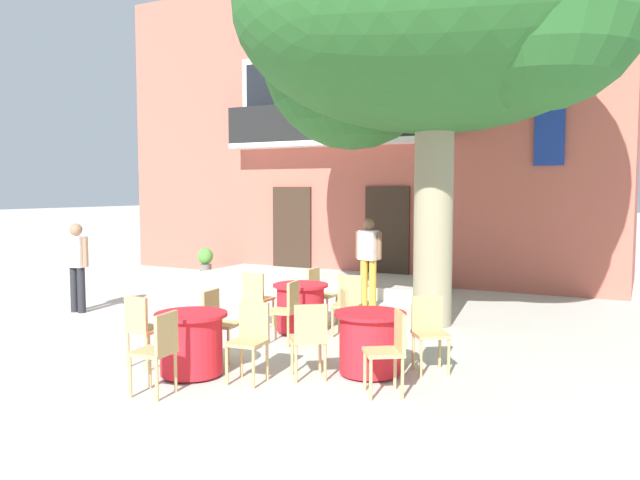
{
  "coord_description": "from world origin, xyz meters",
  "views": [
    {
      "loc": [
        6.05,
        -8.79,
        2.21
      ],
      "look_at": [
        0.74,
        1.35,
        1.3
      ],
      "focal_mm": 35.07,
      "sensor_mm": 36.0,
      "label": 1
    }
  ],
  "objects": [
    {
      "name": "cafe_chair_near_tree_1",
      "position": [
        2.63,
        -2.51,
        0.53
      ],
      "size": [
        0.56,
        0.56,
        0.91
      ],
      "color": "tan",
      "rests_on": "ground"
    },
    {
      "name": "cafe_table_front",
      "position": [
        1.32,
        -0.42,
        0.39
      ],
      "size": [
        0.86,
        0.86,
        0.76
      ],
      "color": "red",
      "rests_on": "ground"
    },
    {
      "name": "ground_planter_left",
      "position": [
        -3.84,
        3.82,
        0.42
      ],
      "size": [
        0.39,
        0.39,
        0.76
      ],
      "color": "slate",
      "rests_on": "ground"
    },
    {
      "name": "cafe_chair_near_tree_0",
      "position": [
        2.67,
        -1.43,
        0.53
      ],
      "size": [
        0.56,
        0.56,
        0.91
      ],
      "color": "tan",
      "rests_on": "ground"
    },
    {
      "name": "cafe_chair_front_3",
      "position": [
        1.25,
        0.33,
        0.53
      ],
      "size": [
        0.4,
        0.4,
        0.91
      ],
      "color": "tan",
      "rests_on": "ground"
    },
    {
      "name": "cafe_chair_near_tree_3",
      "position": [
        3.75,
        -1.51,
        0.53
      ],
      "size": [
        0.56,
        0.56,
        0.91
      ],
      "color": "tan",
      "rests_on": "ground"
    },
    {
      "name": "cafe_table_near_tree",
      "position": [
        3.17,
        -2.0,
        0.39
      ],
      "size": [
        0.86,
        0.86,
        0.76
      ],
      "color": "red",
      "rests_on": "ground"
    },
    {
      "name": "pedestrian_near_entrance",
      "position": [
        1.39,
        2.09,
        0.95
      ],
      "size": [
        0.53,
        0.28,
        1.68
      ],
      "color": "gold",
      "rests_on": "ground"
    },
    {
      "name": "plane_tree",
      "position": [
        2.88,
        1.12,
        4.99
      ],
      "size": [
        6.85,
        6.02,
        7.14
      ],
      "color": "gray",
      "rests_on": "ground"
    },
    {
      "name": "cafe_chair_middle_1",
      "position": [
        1.46,
        -3.76,
        0.53
      ],
      "size": [
        0.44,
        0.44,
        0.91
      ],
      "color": "tan",
      "rests_on": "ground"
    },
    {
      "name": "cafe_chair_middle_0",
      "position": [
        0.54,
        -3.03,
        0.53
      ],
      "size": [
        0.43,
        0.43,
        0.91
      ],
      "color": "tan",
      "rests_on": "ground"
    },
    {
      "name": "cafe_chair_near_tree_2",
      "position": [
        3.66,
        -2.57,
        0.53
      ],
      "size": [
        0.56,
        0.56,
        0.91
      ],
      "color": "tan",
      "rests_on": "ground"
    },
    {
      "name": "cafe_chair_front_1",
      "position": [
        1.51,
        -1.15,
        0.53
      ],
      "size": [
        0.45,
        0.45,
        0.91
      ],
      "color": "tan",
      "rests_on": "ground"
    },
    {
      "name": "entrance_step_platform",
      "position": [
        -0.66,
        3.86,
        0.12
      ],
      "size": [
        5.66,
        2.28,
        0.25
      ],
      "primitive_type": "cube",
      "color": "silver",
      "rests_on": "ground"
    },
    {
      "name": "building_facade",
      "position": [
        -0.66,
        6.99,
        3.75
      ],
      "size": [
        13.0,
        5.09,
        7.5
      ],
      "color": "#BC5B4C",
      "rests_on": "ground"
    },
    {
      "name": "ground_plane",
      "position": [
        0.0,
        0.0,
        0.0
      ],
      "size": [
        120.0,
        120.0,
        0.0
      ],
      "primitive_type": "plane",
      "color": "beige"
    },
    {
      "name": "cafe_chair_front_2",
      "position": [
        2.05,
        -0.23,
        0.53
      ],
      "size": [
        0.46,
        0.46,
        0.91
      ],
      "color": "tan",
      "rests_on": "ground"
    },
    {
      "name": "cafe_chair_middle_3",
      "position": [
        1.14,
        -2.28,
        0.53
      ],
      "size": [
        0.44,
        0.44,
        0.91
      ],
      "color": "tan",
      "rests_on": "ground"
    },
    {
      "name": "cafe_table_middle",
      "position": [
        1.3,
        -3.02,
        0.39
      ],
      "size": [
        0.86,
        0.86,
        0.76
      ],
      "color": "red",
      "rests_on": "ground"
    },
    {
      "name": "cafe_chair_front_0",
      "position": [
        0.58,
        -0.53,
        0.53
      ],
      "size": [
        0.42,
        0.42,
        0.91
      ],
      "color": "tan",
      "rests_on": "ground"
    },
    {
      "name": "cafe_chair_middle_2",
      "position": [
        2.04,
        -2.87,
        0.53
      ],
      "size": [
        0.44,
        0.44,
        0.91
      ],
      "color": "tan",
      "rests_on": "ground"
    },
    {
      "name": "pedestrian_mid_plaza",
      "position": [
        -3.05,
        -0.9,
        0.91
      ],
      "size": [
        0.53,
        0.25,
        1.62
      ],
      "color": "#232328",
      "rests_on": "ground"
    }
  ]
}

